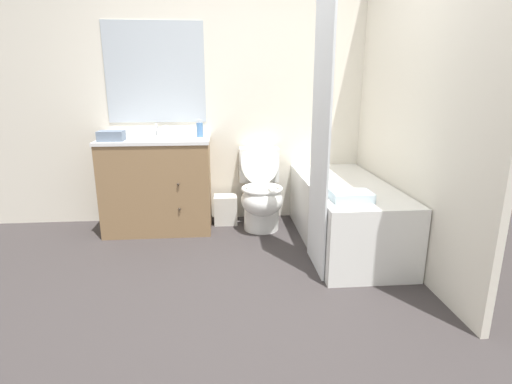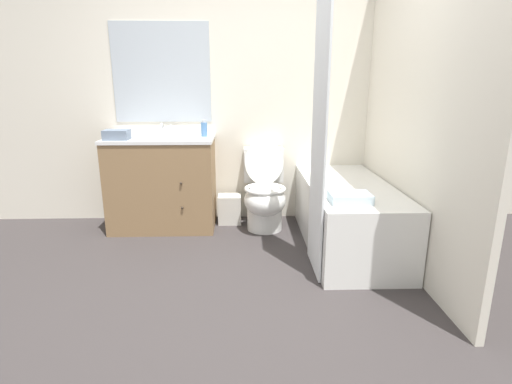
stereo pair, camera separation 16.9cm
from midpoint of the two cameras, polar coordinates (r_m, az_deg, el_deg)
ground_plane at (r=2.70m, az=-0.17°, el=-15.45°), size 14.00×14.00×0.00m
wall_back at (r=4.06m, az=-1.03°, el=13.54°), size 8.00×0.06×2.50m
wall_right at (r=3.45m, az=21.79°, el=12.11°), size 0.05×2.71×2.50m
vanity_cabinet at (r=3.93m, az=-11.99°, el=1.37°), size 1.00×0.58×0.89m
sink_faucet at (r=4.04m, az=-11.88°, el=8.51°), size 0.14×0.12×0.12m
toilet at (r=3.84m, az=2.48°, el=-0.36°), size 0.40×0.64×0.85m
bathtub at (r=3.56m, az=14.19°, el=-3.15°), size 0.69×1.58×0.55m
shower_curtain at (r=2.89m, az=10.65°, el=7.70°), size 0.01×0.50×2.01m
wastebasket at (r=4.04m, az=-2.58°, el=-2.46°), size 0.23×0.19×0.29m
tissue_box at (r=3.93m, az=-10.85°, el=8.49°), size 0.13×0.15×0.11m
soap_dispenser at (r=3.84m, az=-6.16°, el=8.94°), size 0.06×0.06×0.16m
hand_towel_folded at (r=3.79m, az=-18.07°, el=7.77°), size 0.22×0.16×0.09m
bath_towel_folded at (r=2.96m, az=14.89°, el=-0.79°), size 0.29×0.21×0.07m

